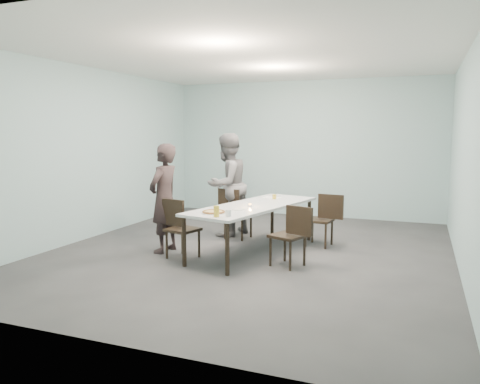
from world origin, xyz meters
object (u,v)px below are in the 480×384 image
(chair_near_right, at_px, (292,232))
(amber_tumbler, at_px, (274,197))
(side_plate, at_px, (238,209))
(tealight, at_px, (250,205))
(diner_near, at_px, (164,198))
(water_tumbler, at_px, (228,213))
(chair_far_right, at_px, (324,216))
(diner_far, at_px, (227,185))
(pizza, at_px, (214,212))
(chair_far_left, at_px, (234,210))
(beer_glass, at_px, (216,211))
(table, at_px, (254,208))
(chair_near_left, at_px, (179,224))

(chair_near_right, bearing_deg, amber_tumbler, -42.46)
(side_plate, relative_size, tealight, 3.21)
(diner_near, xyz_separation_m, water_tumbler, (1.33, -0.58, -0.05))
(chair_far_right, bearing_deg, diner_far, 0.02)
(diner_far, height_order, pizza, diner_far)
(side_plate, bearing_deg, diner_far, 118.33)
(chair_far_left, xyz_separation_m, water_tumbler, (0.68, -1.89, 0.29))
(chair_near_right, relative_size, tealight, 15.54)
(chair_near_right, height_order, pizza, chair_near_right)
(diner_far, relative_size, water_tumbler, 20.58)
(beer_glass, bearing_deg, diner_near, 150.25)
(chair_near_right, height_order, tealight, chair_near_right)
(beer_glass, bearing_deg, chair_far_left, 105.51)
(chair_far_left, bearing_deg, amber_tumbler, -0.75)
(pizza, height_order, side_plate, pizza)
(pizza, bearing_deg, chair_far_left, 102.90)
(chair_far_left, xyz_separation_m, tealight, (0.68, -1.03, 0.27))
(diner_far, height_order, water_tumbler, diner_far)
(pizza, relative_size, amber_tumbler, 4.25)
(tealight, bearing_deg, amber_tumbler, 83.89)
(beer_glass, height_order, amber_tumbler, beer_glass)
(table, xyz_separation_m, water_tumbler, (0.02, -1.07, 0.10))
(side_plate, bearing_deg, beer_glass, -95.25)
(chair_near_left, distance_m, beer_glass, 1.02)
(beer_glass, distance_m, water_tumbler, 0.17)
(chair_near_left, xyz_separation_m, water_tumbler, (0.96, -0.37, 0.29))
(water_tumbler, bearing_deg, diner_near, 156.35)
(table, xyz_separation_m, chair_far_right, (0.95, 0.77, -0.19))
(beer_glass, distance_m, tealight, 0.97)
(chair_far_right, distance_m, tealight, 1.38)
(pizza, relative_size, water_tumbler, 3.78)
(beer_glass, xyz_separation_m, tealight, (0.12, 0.96, -0.05))
(water_tumbler, bearing_deg, chair_near_right, 32.39)
(pizza, xyz_separation_m, water_tumbler, (0.28, -0.14, 0.03))
(chair_near_left, xyz_separation_m, beer_glass, (0.84, -0.48, 0.32))
(chair_far_right, relative_size, water_tumbler, 9.67)
(chair_far_right, bearing_deg, chair_near_right, 89.52)
(chair_near_right, height_order, diner_near, diner_near)
(diner_near, relative_size, side_plate, 9.44)
(diner_far, relative_size, side_plate, 10.29)
(side_plate, relative_size, amber_tumbler, 2.25)
(beer_glass, height_order, water_tumbler, beer_glass)
(tealight, bearing_deg, chair_near_right, -26.14)
(chair_far_left, bearing_deg, side_plate, -58.58)
(diner_near, bearing_deg, chair_near_left, 64.34)
(diner_near, height_order, water_tumbler, diner_near)
(chair_far_left, xyz_separation_m, chair_far_right, (1.61, -0.05, 0.00))
(chair_near_left, bearing_deg, water_tumbler, -6.98)
(side_plate, bearing_deg, chair_near_right, -4.30)
(beer_glass, bearing_deg, pizza, 122.32)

